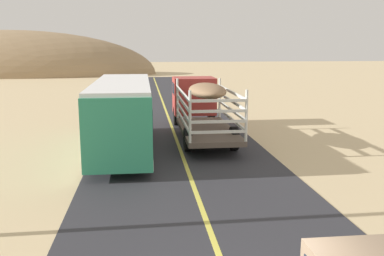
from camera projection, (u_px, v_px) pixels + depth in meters
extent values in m
cube|color=#B2332D|center=(194.00, 96.00, 26.03)|extent=(2.50, 2.20, 2.20)
cube|color=#192333|center=(194.00, 88.00, 25.94)|extent=(2.53, 1.54, 0.70)
cube|color=brown|center=(207.00, 130.00, 20.98)|extent=(2.50, 6.40, 0.24)
cylinder|color=silver|center=(178.00, 98.00, 23.67)|extent=(0.12, 0.12, 2.20)
cylinder|color=silver|center=(220.00, 98.00, 23.94)|extent=(0.12, 0.12, 2.20)
cylinder|color=silver|center=(190.00, 117.00, 17.55)|extent=(0.12, 0.12, 2.20)
cylinder|color=silver|center=(246.00, 116.00, 17.82)|extent=(0.12, 0.12, 2.20)
cube|color=silver|center=(182.00, 120.00, 20.73)|extent=(0.08, 6.30, 0.12)
cube|color=silver|center=(231.00, 119.00, 21.01)|extent=(0.08, 6.30, 0.12)
cube|color=silver|center=(218.00, 132.00, 17.79)|extent=(2.40, 0.08, 0.12)
cube|color=silver|center=(182.00, 111.00, 20.65)|extent=(0.08, 6.30, 0.12)
cube|color=silver|center=(231.00, 110.00, 20.92)|extent=(0.08, 6.30, 0.12)
cube|color=silver|center=(218.00, 122.00, 17.70)|extent=(2.40, 0.08, 0.12)
cube|color=silver|center=(182.00, 102.00, 20.56)|extent=(0.08, 6.30, 0.12)
cube|color=silver|center=(232.00, 101.00, 20.84)|extent=(0.08, 6.30, 0.12)
cube|color=silver|center=(219.00, 111.00, 17.62)|extent=(2.40, 0.08, 0.12)
cube|color=silver|center=(182.00, 93.00, 20.48)|extent=(0.08, 6.30, 0.12)
cube|color=silver|center=(232.00, 92.00, 20.75)|extent=(0.08, 6.30, 0.12)
cube|color=silver|center=(219.00, 101.00, 17.54)|extent=(2.40, 0.08, 0.12)
ellipsoid|color=#8C6B4C|center=(207.00, 91.00, 20.60)|extent=(1.75, 3.84, 0.70)
cylinder|color=black|center=(176.00, 116.00, 26.15)|extent=(0.32, 1.10, 1.10)
cylinder|color=black|center=(211.00, 115.00, 26.39)|extent=(0.32, 1.10, 1.10)
cylinder|color=black|center=(188.00, 139.00, 19.63)|extent=(0.32, 1.10, 1.10)
cylinder|color=black|center=(234.00, 138.00, 19.88)|extent=(0.32, 1.10, 1.10)
cube|color=#2D8C66|center=(123.00, 114.00, 19.65)|extent=(2.50, 10.00, 2.70)
cube|color=white|center=(122.00, 83.00, 19.38)|extent=(2.45, 9.80, 0.16)
cube|color=#192333|center=(123.00, 104.00, 19.56)|extent=(2.54, 9.20, 0.80)
cube|color=silver|center=(124.00, 138.00, 19.87)|extent=(2.53, 9.80, 0.36)
cylinder|color=black|center=(106.00, 127.00, 22.93)|extent=(0.30, 1.00, 1.00)
cylinder|color=black|center=(147.00, 126.00, 23.18)|extent=(0.30, 1.00, 1.00)
cylinder|color=black|center=(92.00, 158.00, 16.59)|extent=(0.30, 1.00, 1.00)
cylinder|color=black|center=(148.00, 156.00, 16.84)|extent=(0.30, 1.00, 1.00)
ellipsoid|color=#997C5A|center=(11.00, 75.00, 70.51)|extent=(48.13, 18.46, 14.61)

